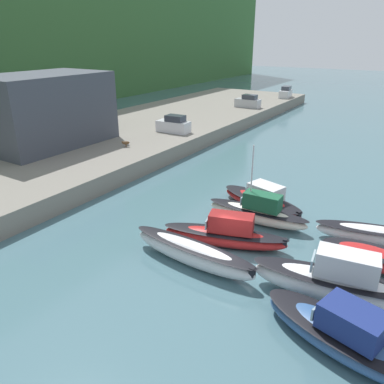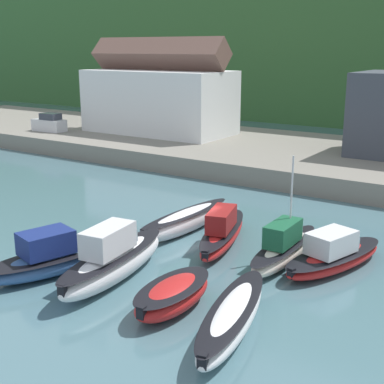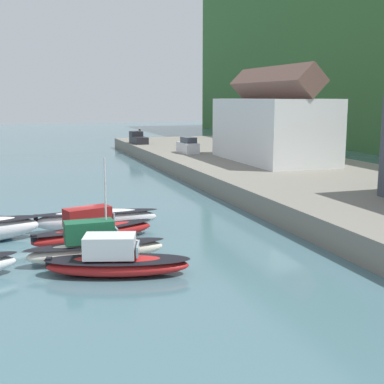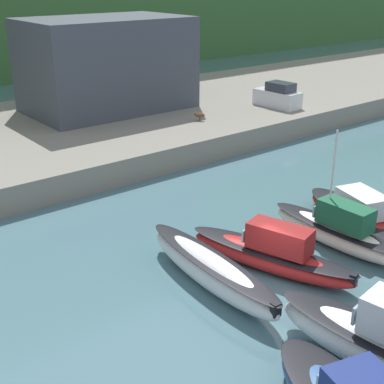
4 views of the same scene
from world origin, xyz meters
name	(u,v)px [view 1 (image 1 of 4)]	position (x,y,z in m)	size (l,w,h in m)	color
ground_plane	(230,260)	(0.00, 0.00, 0.00)	(320.00, 320.00, 0.00)	#476B75
yacht_club_building	(46,110)	(8.04, 26.72, 5.54)	(13.32, 8.48, 7.58)	#3D424C
moored_boat_0	(192,253)	(-1.66, 1.71, 0.79)	(2.02, 8.72, 1.49)	silver
moored_boat_1	(226,234)	(1.44, 1.03, 0.83)	(4.04, 8.49, 2.31)	red
moored_boat_2	(258,212)	(5.65, 0.58, 0.87)	(1.77, 7.83, 5.89)	white
moored_boat_3	(262,200)	(8.18, 1.26, 0.75)	(4.40, 7.93, 2.14)	red
moored_boat_4	(343,334)	(-3.84, -7.47, 0.85)	(4.42, 7.97, 2.37)	#33568E
moored_boat_5	(336,283)	(-0.58, -6.41, 1.11)	(3.14, 8.82, 2.97)	white
moored_boat_6	(366,257)	(3.72, -7.25, 0.69)	(2.56, 5.26, 1.29)	red
moored_boat_7	(379,236)	(6.95, -7.53, 0.68)	(3.58, 8.31, 1.28)	white
parked_car_0	(174,125)	(20.01, 18.14, 2.67)	(2.03, 4.29, 2.16)	silver
parked_car_1	(248,102)	(41.58, 17.76, 2.67)	(1.87, 4.23, 2.16)	#B7B7BC
parked_car_2	(286,93)	(56.09, 16.21, 2.67)	(4.38, 2.27, 2.16)	silver
dog_on_quay	(126,143)	(11.53, 18.65, 2.21)	(0.79, 0.77, 0.68)	brown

